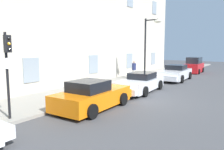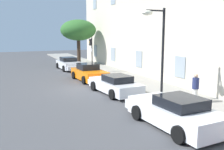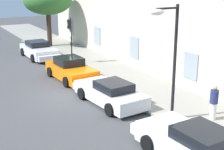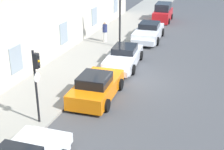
% 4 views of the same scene
% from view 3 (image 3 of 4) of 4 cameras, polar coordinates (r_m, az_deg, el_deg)
% --- Properties ---
extents(ground_plane, '(80.00, 80.00, 0.00)m').
position_cam_3_polar(ground_plane, '(19.12, -6.44, -3.37)').
color(ground_plane, '#444447').
extents(sidewalk, '(60.00, 3.88, 0.14)m').
position_cam_3_polar(sidewalk, '(20.85, 3.65, -1.41)').
color(sidewalk, gray).
rests_on(sidewalk, ground).
extents(sportscar_red_lead, '(4.83, 2.27, 1.32)m').
position_cam_3_polar(sportscar_red_lead, '(28.22, -12.16, 4.03)').
color(sportscar_red_lead, white).
rests_on(sportscar_red_lead, ground).
extents(sportscar_yellow_flank, '(4.64, 2.29, 1.41)m').
position_cam_3_polar(sportscar_yellow_flank, '(21.73, -6.75, 0.71)').
color(sportscar_yellow_flank, orange).
rests_on(sportscar_yellow_flank, ground).
extents(sportscar_white_middle, '(4.98, 2.32, 1.27)m').
position_cam_3_polar(sportscar_white_middle, '(17.67, -0.62, -2.97)').
color(sportscar_white_middle, white).
rests_on(sportscar_white_middle, ground).
extents(sportscar_tail_end, '(5.07, 2.38, 1.39)m').
position_cam_3_polar(sportscar_tail_end, '(12.68, 13.27, -11.30)').
color(sportscar_tail_end, white).
rests_on(sportscar_tail_end, ground).
extents(tree_midblock, '(4.41, 4.41, 5.50)m').
position_cam_3_polar(tree_midblock, '(31.98, -10.85, 12.26)').
color(tree_midblock, '#38281E').
rests_on(tree_midblock, sidewalk).
extents(traffic_light, '(0.44, 0.36, 3.41)m').
position_cam_3_polar(traffic_light, '(25.05, -7.13, 7.13)').
color(traffic_light, black).
rests_on(traffic_light, sidewalk).
extents(street_lamp, '(0.44, 1.42, 5.17)m').
position_cam_3_polar(street_lamp, '(14.48, 9.40, 5.57)').
color(street_lamp, black).
rests_on(street_lamp, sidewalk).
extents(pedestrian_admiring, '(0.52, 0.52, 1.63)m').
position_cam_3_polar(pedestrian_admiring, '(15.86, 16.87, -4.46)').
color(pedestrian_admiring, silver).
rests_on(pedestrian_admiring, sidewalk).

